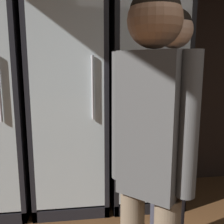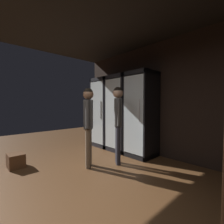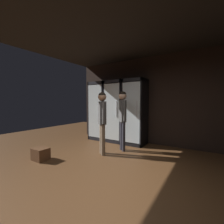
% 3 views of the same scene
% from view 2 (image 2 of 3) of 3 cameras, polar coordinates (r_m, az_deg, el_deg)
% --- Properties ---
extents(wall_back, '(6.00, 0.06, 2.80)m').
position_cam_2_polar(wall_back, '(3.95, 21.31, 4.32)').
color(wall_back, black).
rests_on(wall_back, ground).
extents(cooler_far_left, '(0.65, 0.66, 2.07)m').
position_cam_2_polar(cooler_far_left, '(4.96, -2.25, -0.32)').
color(cooler_far_left, black).
rests_on(cooler_far_left, ground).
extents(cooler_left, '(0.65, 0.66, 2.07)m').
position_cam_2_polar(cooler_left, '(4.45, 3.60, -0.72)').
color(cooler_left, black).
rests_on(cooler_left, ground).
extents(cooler_center, '(0.65, 0.66, 2.07)m').
position_cam_2_polar(cooler_center, '(4.01, 10.83, -1.14)').
color(cooler_center, black).
rests_on(cooler_center, ground).
extents(shopper_near, '(0.26, 0.23, 1.65)m').
position_cam_2_polar(shopper_near, '(3.39, 2.14, -0.90)').
color(shopper_near, '#2D2D38').
rests_on(shopper_near, ground).
extents(shopper_far, '(0.30, 0.28, 1.60)m').
position_cam_2_polar(shopper_far, '(3.26, -8.44, -2.38)').
color(shopper_far, '#72604C').
rests_on(shopper_far, ground).
extents(wine_crate_floor, '(0.35, 0.29, 0.28)m').
position_cam_2_polar(wine_crate_floor, '(3.90, -31.20, -14.63)').
color(wine_crate_floor, '#4C2D19').
rests_on(wine_crate_floor, ground).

